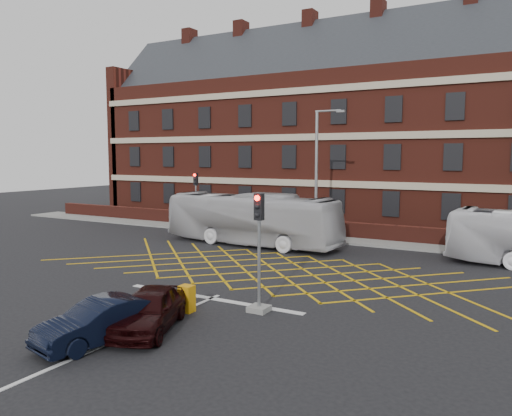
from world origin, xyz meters
The scene contains 15 objects.
ground centered at (0.00, 0.00, 0.00)m, with size 120.00×120.00×0.00m, color black.
victorian_building centered at (0.25, 22.00, 7.84)m, with size 51.00×12.17×20.40m.
boundary_wall centered at (0.00, 13.00, 0.55)m, with size 56.00×0.50×1.10m, color #531E16.
far_pavement centered at (0.00, 12.00, 0.06)m, with size 60.00×3.00×0.12m, color slate.
box_junction_hatching centered at (0.00, 2.00, 0.01)m, with size 11.50×0.12×0.02m, color #CC990C.
stop_line centered at (0.00, -3.50, 0.01)m, with size 8.00×0.30×0.02m, color silver.
centre_line centered at (0.00, -10.00, 0.01)m, with size 0.15×14.00×0.02m, color silver.
bus_left centered at (-4.60, 7.60, 1.63)m, with size 2.74×11.69×3.26m, color silver.
car_navy centered at (-0.25, -8.93, 0.65)m, with size 1.38×3.96×1.31m, color black.
car_maroon centered at (0.30, -7.41, 0.69)m, with size 1.62×4.04×1.37m, color black.
traffic_light_near centered at (2.43, -3.99, 1.76)m, with size 0.70×0.70×4.27m.
traffic_light_far centered at (-11.81, 11.60, 1.76)m, with size 0.70×0.70×4.27m.
street_lamp centered at (-0.81, 9.14, 2.81)m, with size 2.25×1.00×8.32m.
direction_signs centered at (-12.42, 10.68, 1.38)m, with size 1.10×0.16×2.20m.
utility_cabinet centered at (0.19, -5.31, 0.48)m, with size 0.49×0.43×0.97m, color orange.
Camera 1 is at (10.95, -19.27, 5.60)m, focal length 35.00 mm.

